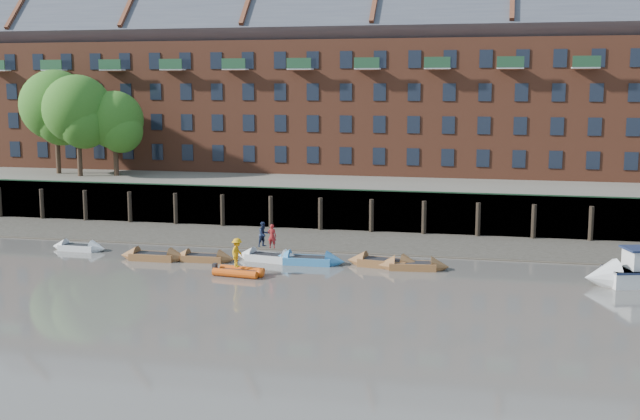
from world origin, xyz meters
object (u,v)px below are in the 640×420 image
(rowboat_0, at_px, (79,247))
(rib_tender, at_px, (240,272))
(rowboat_1, at_px, (154,256))
(rowboat_6, at_px, (413,266))
(rowboat_3, at_px, (269,257))
(person_rib_crew, at_px, (237,253))
(rowboat_4, at_px, (308,260))
(person_rower_a, at_px, (272,236))
(motor_launch, at_px, (635,273))
(person_rower_b, at_px, (264,234))
(rowboat_2, at_px, (204,258))
(rowboat_5, at_px, (384,263))

(rowboat_0, bearing_deg, rib_tender, -16.93)
(rowboat_1, relative_size, rowboat_6, 1.01)
(rowboat_3, height_order, person_rib_crew, person_rib_crew)
(rowboat_4, bearing_deg, person_rower_a, 172.02)
(rowboat_3, bearing_deg, rowboat_4, 2.71)
(rowboat_1, xyz_separation_m, rowboat_4, (10.04, 1.04, 0.01))
(rowboat_0, xyz_separation_m, rowboat_4, (16.33, -0.65, 0.03))
(motor_launch, xyz_separation_m, person_rower_a, (-21.72, 1.46, 0.95))
(rib_tender, relative_size, person_rower_b, 1.94)
(person_rower_b, bearing_deg, rowboat_1, 138.17)
(rowboat_2, distance_m, rib_tender, 4.82)
(motor_launch, distance_m, person_rower_a, 21.79)
(person_rower_a, height_order, person_rower_b, person_rower_b)
(rowboat_2, height_order, rowboat_6, rowboat_6)
(rowboat_1, distance_m, rowboat_4, 10.10)
(rowboat_6, xyz_separation_m, person_rib_crew, (-10.04, -3.76, 1.14))
(rowboat_1, height_order, rowboat_5, rowboat_5)
(rowboat_1, relative_size, person_rower_b, 2.81)
(rowboat_5, bearing_deg, rowboat_4, -167.86)
(person_rower_a, bearing_deg, rowboat_5, -178.49)
(rowboat_3, bearing_deg, person_rower_b, 160.07)
(motor_launch, bearing_deg, rowboat_5, -22.63)
(rowboat_2, relative_size, person_rower_a, 2.71)
(rib_tender, xyz_separation_m, person_rower_b, (0.10, 4.45, 1.46))
(rowboat_3, relative_size, motor_launch, 0.66)
(person_rower_b, relative_size, person_rib_crew, 0.94)
(rowboat_2, distance_m, person_rib_crew, 4.73)
(rowboat_0, height_order, rowboat_5, rowboat_5)
(rowboat_0, relative_size, rowboat_2, 0.96)
(rowboat_0, xyz_separation_m, person_rower_b, (13.25, -0.12, 1.48))
(rowboat_3, bearing_deg, rowboat_2, -157.26)
(rib_tender, bearing_deg, rowboat_3, 90.43)
(rowboat_6, height_order, person_rib_crew, person_rib_crew)
(rowboat_4, height_order, person_rower_a, person_rower_a)
(rowboat_3, bearing_deg, motor_launch, 5.28)
(rowboat_0, relative_size, motor_launch, 0.58)
(rowboat_2, height_order, person_rower_b, person_rower_b)
(person_rower_b, bearing_deg, rowboat_4, -64.32)
(person_rower_a, bearing_deg, rowboat_4, 174.75)
(rowboat_3, distance_m, rowboat_6, 9.31)
(person_rower_b, bearing_deg, rowboat_2, 143.75)
(rowboat_5, bearing_deg, rowboat_3, -171.63)
(rowboat_4, relative_size, motor_launch, 0.68)
(rowboat_6, relative_size, motor_launch, 0.65)
(rowboat_3, height_order, rowboat_6, rowboat_3)
(rowboat_1, distance_m, person_rower_b, 7.28)
(rowboat_6, relative_size, person_rower_b, 2.78)
(rowboat_1, xyz_separation_m, rowboat_3, (7.37, 1.34, -0.00))
(rowboat_2, bearing_deg, rowboat_4, 4.09)
(rowboat_3, height_order, rib_tender, rowboat_3)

